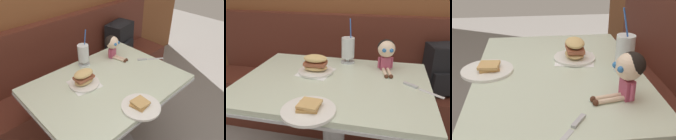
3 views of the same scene
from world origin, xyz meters
TOP-DOWN VIEW (x-y plane):
  - booth_bench at (0.00, 0.81)m, footprint 2.60×0.48m
  - diner_table at (0.00, 0.18)m, footprint 1.11×0.81m
  - toast_plate at (-0.03, -0.16)m, footprint 0.25×0.25m
  - milkshake_glass at (0.03, 0.50)m, footprint 0.10×0.10m
  - sandwich_plate at (-0.14, 0.28)m, footprint 0.23×0.23m
  - butter_knife at (0.46, 0.19)m, footprint 0.20×0.15m
  - seated_doll at (0.29, 0.43)m, footprint 0.13×0.23m
  - backpack at (0.75, 0.78)m, footprint 0.34×0.30m

SIDE VIEW (x-z plane):
  - booth_bench at x=0.00m, z-range -0.17..0.83m
  - diner_table at x=0.00m, z-range 0.17..0.91m
  - backpack at x=0.75m, z-range 0.46..0.86m
  - butter_knife at x=0.46m, z-range 0.74..0.75m
  - toast_plate at x=-0.03m, z-range 0.73..0.77m
  - sandwich_plate at x=-0.14m, z-range 0.73..0.84m
  - milkshake_glass at x=0.03m, z-range 0.68..1.00m
  - seated_doll at x=0.29m, z-range 0.77..0.97m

